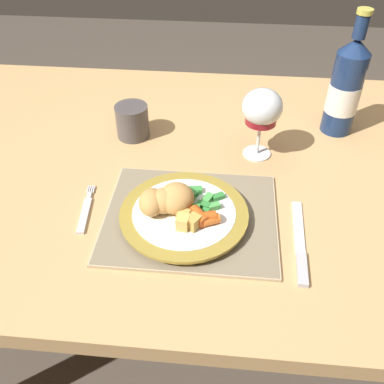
# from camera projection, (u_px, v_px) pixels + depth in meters

# --- Properties ---
(ground_plane) EXTENTS (6.00, 6.00, 0.00)m
(ground_plane) POSITION_uv_depth(u_px,v_px,m) (182.00, 339.00, 1.43)
(ground_plane) COLOR #4C4238
(dining_table) EXTENTS (1.47, 0.89, 0.74)m
(dining_table) POSITION_uv_depth(u_px,v_px,m) (178.00, 190.00, 1.00)
(dining_table) COLOR tan
(dining_table) RESTS_ON ground
(placemat) EXTENTS (0.32, 0.27, 0.01)m
(placemat) POSITION_uv_depth(u_px,v_px,m) (191.00, 217.00, 0.80)
(placemat) COLOR tan
(placemat) RESTS_ON dining_table
(dinner_plate) EXTENTS (0.24, 0.24, 0.02)m
(dinner_plate) POSITION_uv_depth(u_px,v_px,m) (184.00, 215.00, 0.79)
(dinner_plate) COLOR white
(dinner_plate) RESTS_ON placemat
(breaded_croquettes) EXTENTS (0.11, 0.09, 0.05)m
(breaded_croquettes) POSITION_uv_depth(u_px,v_px,m) (169.00, 199.00, 0.77)
(breaded_croquettes) COLOR tan
(breaded_croquettes) RESTS_ON dinner_plate
(green_beans_pile) EXTENTS (0.07, 0.09, 0.02)m
(green_beans_pile) POSITION_uv_depth(u_px,v_px,m) (203.00, 202.00, 0.79)
(green_beans_pile) COLOR green
(green_beans_pile) RESTS_ON dinner_plate
(glazed_carrots) EXTENTS (0.08, 0.05, 0.02)m
(glazed_carrots) POSITION_uv_depth(u_px,v_px,m) (199.00, 216.00, 0.76)
(glazed_carrots) COLOR #CC5119
(glazed_carrots) RESTS_ON dinner_plate
(fork) EXTENTS (0.03, 0.13, 0.01)m
(fork) POSITION_uv_depth(u_px,v_px,m) (85.00, 212.00, 0.81)
(fork) COLOR silver
(fork) RESTS_ON dining_table
(table_knife) EXTENTS (0.03, 0.20, 0.01)m
(table_knife) POSITION_uv_depth(u_px,v_px,m) (300.00, 248.00, 0.75)
(table_knife) COLOR silver
(table_knife) RESTS_ON dining_table
(wine_glass) EXTENTS (0.09, 0.09, 0.16)m
(wine_glass) POSITION_uv_depth(u_px,v_px,m) (262.00, 110.00, 0.89)
(wine_glass) COLOR silver
(wine_glass) RESTS_ON dining_table
(bottle) EXTENTS (0.07, 0.07, 0.28)m
(bottle) POSITION_uv_depth(u_px,v_px,m) (345.00, 88.00, 0.97)
(bottle) COLOR navy
(bottle) RESTS_ON dining_table
(roast_potatoes) EXTENTS (0.05, 0.04, 0.02)m
(roast_potatoes) POSITION_uv_depth(u_px,v_px,m) (187.00, 221.00, 0.75)
(roast_potatoes) COLOR #DBB256
(roast_potatoes) RESTS_ON dinner_plate
(drinking_cup) EXTENTS (0.08, 0.08, 0.08)m
(drinking_cup) POSITION_uv_depth(u_px,v_px,m) (132.00, 120.00, 0.99)
(drinking_cup) COLOR #4C4747
(drinking_cup) RESTS_ON dining_table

